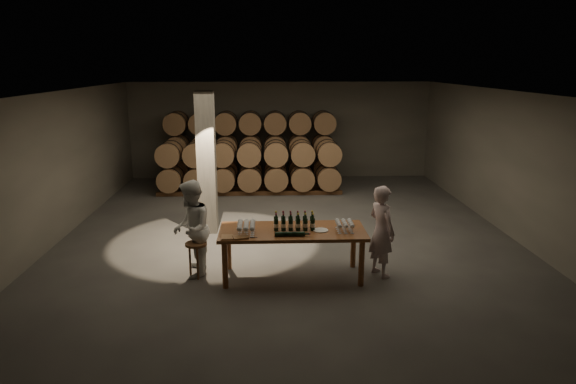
{
  "coord_description": "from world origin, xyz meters",
  "views": [
    {
      "loc": [
        -0.43,
        -11.19,
        3.78
      ],
      "look_at": [
        0.0,
        -0.52,
        1.1
      ],
      "focal_mm": 32.0,
      "sensor_mm": 36.0,
      "label": 1
    }
  ],
  "objects_px": {
    "notebook_near": "(240,237)",
    "person_man": "(382,231)",
    "stool": "(196,249)",
    "tasting_table": "(292,235)",
    "plate": "(321,230)",
    "person_woman": "(191,229)",
    "bottle_cluster": "(294,223)"
  },
  "relations": [
    {
      "from": "tasting_table",
      "to": "plate",
      "type": "distance_m",
      "value": 0.52
    },
    {
      "from": "notebook_near",
      "to": "plate",
      "type": "bearing_deg",
      "value": -2.47
    },
    {
      "from": "bottle_cluster",
      "to": "plate",
      "type": "xyz_separation_m",
      "value": [
        0.47,
        -0.1,
        -0.11
      ]
    },
    {
      "from": "stool",
      "to": "person_man",
      "type": "xyz_separation_m",
      "value": [
        3.35,
        -0.05,
        0.31
      ]
    },
    {
      "from": "person_man",
      "to": "person_woman",
      "type": "distance_m",
      "value": 3.44
    },
    {
      "from": "tasting_table",
      "to": "person_man",
      "type": "relative_size",
      "value": 1.54
    },
    {
      "from": "notebook_near",
      "to": "person_man",
      "type": "bearing_deg",
      "value": -6.14
    },
    {
      "from": "notebook_near",
      "to": "person_woman",
      "type": "distance_m",
      "value": 1.08
    },
    {
      "from": "plate",
      "to": "stool",
      "type": "xyz_separation_m",
      "value": [
        -2.23,
        0.14,
        -0.38
      ]
    },
    {
      "from": "notebook_near",
      "to": "bottle_cluster",
      "type": "bearing_deg",
      "value": 8.73
    },
    {
      "from": "stool",
      "to": "person_woman",
      "type": "bearing_deg",
      "value": 130.46
    },
    {
      "from": "person_man",
      "to": "stool",
      "type": "bearing_deg",
      "value": 62.36
    },
    {
      "from": "tasting_table",
      "to": "bottle_cluster",
      "type": "relative_size",
      "value": 3.56
    },
    {
      "from": "stool",
      "to": "plate",
      "type": "bearing_deg",
      "value": -3.69
    },
    {
      "from": "bottle_cluster",
      "to": "person_woman",
      "type": "relative_size",
      "value": 0.41
    },
    {
      "from": "tasting_table",
      "to": "plate",
      "type": "height_order",
      "value": "plate"
    },
    {
      "from": "plate",
      "to": "person_man",
      "type": "height_order",
      "value": "person_man"
    },
    {
      "from": "plate",
      "to": "stool",
      "type": "bearing_deg",
      "value": 176.31
    },
    {
      "from": "tasting_table",
      "to": "notebook_near",
      "type": "height_order",
      "value": "notebook_near"
    },
    {
      "from": "bottle_cluster",
      "to": "plate",
      "type": "relative_size",
      "value": 2.71
    },
    {
      "from": "person_man",
      "to": "person_woman",
      "type": "relative_size",
      "value": 0.95
    },
    {
      "from": "bottle_cluster",
      "to": "notebook_near",
      "type": "height_order",
      "value": "bottle_cluster"
    },
    {
      "from": "notebook_near",
      "to": "person_man",
      "type": "height_order",
      "value": "person_man"
    },
    {
      "from": "notebook_near",
      "to": "stool",
      "type": "bearing_deg",
      "value": 133.83
    },
    {
      "from": "tasting_table",
      "to": "notebook_near",
      "type": "relative_size",
      "value": 10.29
    },
    {
      "from": "stool",
      "to": "tasting_table",
      "type": "bearing_deg",
      "value": -2.54
    },
    {
      "from": "bottle_cluster",
      "to": "stool",
      "type": "bearing_deg",
      "value": 178.41
    },
    {
      "from": "tasting_table",
      "to": "notebook_near",
      "type": "bearing_deg",
      "value": -155.95
    },
    {
      "from": "tasting_table",
      "to": "person_woman",
      "type": "xyz_separation_m",
      "value": [
        -1.82,
        0.18,
        0.09
      ]
    },
    {
      "from": "notebook_near",
      "to": "person_man",
      "type": "distance_m",
      "value": 2.56
    },
    {
      "from": "notebook_near",
      "to": "stool",
      "type": "relative_size",
      "value": 0.39
    },
    {
      "from": "stool",
      "to": "person_man",
      "type": "distance_m",
      "value": 3.36
    }
  ]
}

